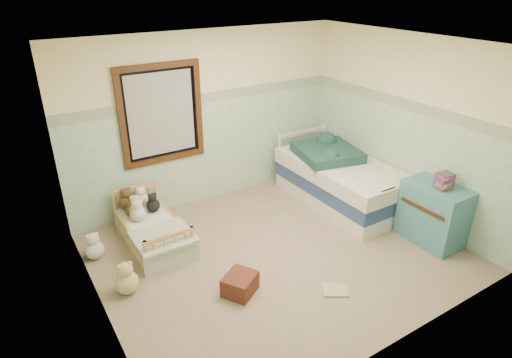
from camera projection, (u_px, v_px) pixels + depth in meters
floor at (277, 253)px, 5.46m from camera, size 4.20×3.60×0.02m
ceiling at (282, 45)px, 4.38m from camera, size 4.20×3.60×0.02m
wall_back at (208, 119)px, 6.29m from camera, size 4.20×0.04×2.50m
wall_front at (406, 234)px, 3.54m from camera, size 4.20×0.04×2.50m
wall_left at (88, 209)px, 3.90m from camera, size 0.04×3.60×2.50m
wall_right at (406, 128)px, 5.93m from camera, size 0.04×3.60×2.50m
wainscot_mint at (210, 152)px, 6.49m from camera, size 4.20×0.01×1.50m
border_strip at (207, 97)px, 6.14m from camera, size 4.20×0.01×0.15m
window_frame at (162, 114)px, 5.84m from camera, size 1.16×0.06×1.36m
window_blinds at (161, 114)px, 5.84m from camera, size 0.92×0.01×1.12m
toddler_bed_frame at (153, 236)px, 5.63m from camera, size 0.63×1.27×0.16m
toddler_mattress at (152, 227)px, 5.57m from camera, size 0.58×1.21×0.12m
patchwork_quilt at (163, 236)px, 5.24m from camera, size 0.69×0.63×0.03m
plush_bed_brown at (127, 203)px, 5.81m from camera, size 0.22×0.22×0.22m
plush_bed_white at (142, 200)px, 5.91m from camera, size 0.20×0.20×0.20m
plush_bed_tan at (136, 209)px, 5.67m from camera, size 0.20×0.20×0.20m
plush_bed_dark at (153, 205)px, 5.78m from camera, size 0.18×0.18×0.18m
plush_floor_cream at (94, 250)px, 5.30m from camera, size 0.23×0.23×0.23m
plush_floor_tan at (127, 282)px, 4.72m from camera, size 0.26×0.26×0.26m
twin_bed_frame at (340, 196)px, 6.59m from camera, size 0.98×1.97×0.22m
twin_boxspring at (341, 183)px, 6.50m from camera, size 0.98×1.97×0.22m
twin_mattress at (342, 169)px, 6.40m from camera, size 1.02×2.01×0.22m
teal_blanket at (327, 152)px, 6.53m from camera, size 1.01×1.05×0.14m
dresser at (433, 214)px, 5.55m from camera, size 0.49×0.78×0.78m
book_stack at (444, 181)px, 5.30m from camera, size 0.21×0.18×0.20m
red_pillow at (240, 284)px, 4.73m from camera, size 0.46×0.44×0.22m
floor_book at (335, 290)px, 4.78m from camera, size 0.35×0.33×0.03m
extra_plush_0 at (138, 214)px, 5.57m from camera, size 0.19×0.19×0.19m
extra_plush_1 at (136, 215)px, 5.58m from camera, size 0.16×0.16×0.16m
extra_plush_2 at (134, 206)px, 5.79m from camera, size 0.16×0.16×0.16m
extra_plush_3 at (131, 211)px, 5.67m from camera, size 0.15×0.15×0.15m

